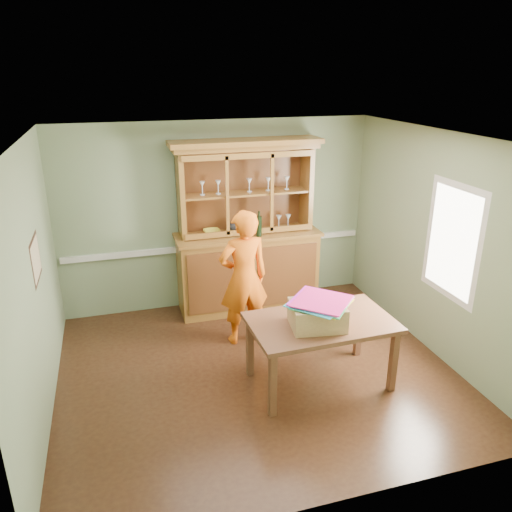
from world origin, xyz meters
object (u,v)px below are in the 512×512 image
object	(u,v)px
china_hutch	(247,252)
person	(244,278)
dining_table	(321,328)
cardboard_box	(317,315)

from	to	relation	value
china_hutch	person	xyz separation A→B (m)	(-0.31, -0.98, 0.03)
china_hutch	dining_table	world-z (taller)	china_hutch
china_hutch	cardboard_box	distance (m)	2.22
china_hutch	person	world-z (taller)	china_hutch
dining_table	cardboard_box	xyz separation A→B (m)	(-0.10, -0.10, 0.22)
dining_table	person	world-z (taller)	person
china_hutch	person	bearing A→B (deg)	-107.82
person	dining_table	bearing A→B (deg)	111.70
china_hutch	person	distance (m)	1.03
cardboard_box	person	bearing A→B (deg)	110.77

